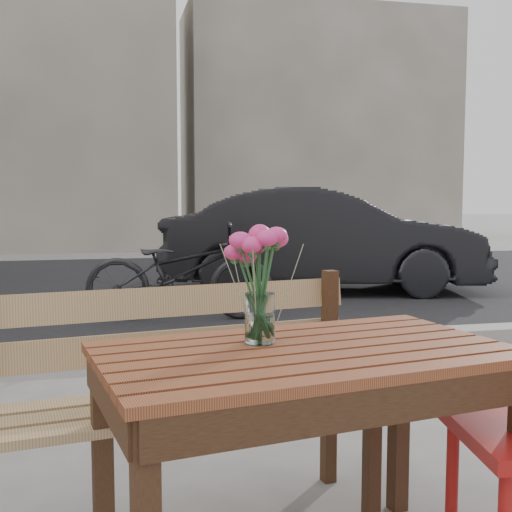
{
  "coord_description": "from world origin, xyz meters",
  "views": [
    {
      "loc": [
        -0.47,
        -1.62,
        1.17
      ],
      "look_at": [
        -0.03,
        0.29,
        0.99
      ],
      "focal_mm": 45.0,
      "sensor_mm": 36.0,
      "label": 1
    }
  ],
  "objects": [
    {
      "name": "street",
      "position": [
        0.0,
        5.06,
        0.03
      ],
      "size": [
        30.0,
        8.12,
        0.12
      ],
      "color": "black",
      "rests_on": "ground"
    },
    {
      "name": "backdrop_buildings",
      "position": [
        0.17,
        14.4,
        3.6
      ],
      "size": [
        15.5,
        4.0,
        8.0
      ],
      "color": "slate",
      "rests_on": "ground"
    },
    {
      "name": "main_table",
      "position": [
        0.08,
        0.15,
        0.61
      ],
      "size": [
        1.29,
        0.89,
        0.73
      ],
      "rotation": [
        0.0,
        0.0,
        0.17
      ],
      "color": "#5D2818",
      "rests_on": "ground"
    },
    {
      "name": "main_bench",
      "position": [
        -0.25,
        0.64,
        0.55
      ],
      "size": [
        1.5,
        0.65,
        0.9
      ],
      "rotation": [
        0.0,
        0.0,
        0.16
      ],
      "color": "#93764C",
      "rests_on": "ground"
    },
    {
      "name": "main_vase",
      "position": [
        -0.03,
        0.24,
        0.96
      ],
      "size": [
        0.2,
        0.2,
        0.36
      ],
      "color": "white",
      "rests_on": "main_table"
    },
    {
      "name": "parked_car",
      "position": [
        2.11,
        6.0,
        0.65
      ],
      "size": [
        4.14,
        2.2,
        1.3
      ],
      "primitive_type": "imported",
      "rotation": [
        0.0,
        0.0,
        1.35
      ],
      "color": "black",
      "rests_on": "ground"
    },
    {
      "name": "bicycle",
      "position": [
        0.17,
        4.49,
        0.47
      ],
      "size": [
        1.86,
        0.89,
        0.94
      ],
      "primitive_type": "imported",
      "rotation": [
        0.0,
        0.0,
        1.42
      ],
      "color": "black",
      "rests_on": "ground"
    }
  ]
}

